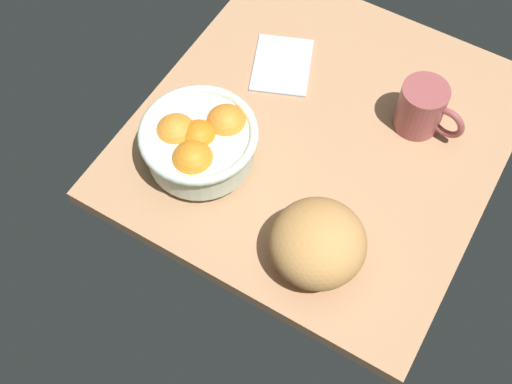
{
  "coord_description": "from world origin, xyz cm",
  "views": [
    {
      "loc": [
        -63.96,
        -24.23,
        95.65
      ],
      "look_at": [
        -19.25,
        2.12,
        5.0
      ],
      "focal_mm": 45.42,
      "sensor_mm": 36.0,
      "label": 1
    }
  ],
  "objects_px": {
    "fruit_bowl": "(200,142)",
    "napkin_folded": "(282,64)",
    "mug": "(422,108)",
    "bread_loaf": "(318,243)"
  },
  "relations": [
    {
      "from": "fruit_bowl",
      "to": "napkin_folded",
      "type": "height_order",
      "value": "fruit_bowl"
    },
    {
      "from": "napkin_folded",
      "to": "mug",
      "type": "xyz_separation_m",
      "value": [
        0.0,
        -0.28,
        0.04
      ]
    },
    {
      "from": "bread_loaf",
      "to": "napkin_folded",
      "type": "bearing_deg",
      "value": 36.93
    },
    {
      "from": "napkin_folded",
      "to": "mug",
      "type": "distance_m",
      "value": 0.28
    },
    {
      "from": "fruit_bowl",
      "to": "bread_loaf",
      "type": "height_order",
      "value": "bread_loaf"
    },
    {
      "from": "fruit_bowl",
      "to": "mug",
      "type": "height_order",
      "value": "fruit_bowl"
    },
    {
      "from": "bread_loaf",
      "to": "napkin_folded",
      "type": "xyz_separation_m",
      "value": [
        0.32,
        0.24,
        -0.05
      ]
    },
    {
      "from": "fruit_bowl",
      "to": "bread_loaf",
      "type": "distance_m",
      "value": 0.27
    },
    {
      "from": "fruit_bowl",
      "to": "mug",
      "type": "distance_m",
      "value": 0.39
    },
    {
      "from": "mug",
      "to": "bread_loaf",
      "type": "bearing_deg",
      "value": 173.82
    }
  ]
}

